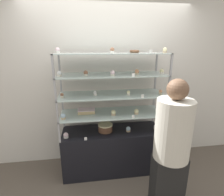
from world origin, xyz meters
The scene contains 35 objects.
ground_plane centered at (0.00, 0.00, 0.00)m, with size 20.00×20.00×0.00m, color brown.
back_wall centered at (0.00, 0.40, 1.30)m, with size 8.00×0.05×2.60m.
display_base centered at (0.00, 0.00, 0.33)m, with size 1.47×0.51×0.67m.
display_riser_lower centered at (0.00, 0.00, 0.94)m, with size 1.47×0.51×0.28m.
display_riser_middle centered at (0.00, 0.00, 1.22)m, with size 1.47×0.51×0.28m.
display_riser_upper centered at (0.00, 0.00, 1.50)m, with size 1.47×0.51×0.28m.
display_riser_top centered at (0.00, 0.00, 1.78)m, with size 1.47×0.51×0.28m.
layer_cake_centerpiece centered at (-0.10, -0.01, 0.73)m, with size 0.22×0.22×0.11m.
sheet_cake_frosted centered at (-0.37, 0.06, 0.98)m, with size 0.25×0.17×0.06m.
cupcake_0 centered at (-0.66, -0.13, 0.71)m, with size 0.07×0.07×0.08m.
cupcake_1 centered at (0.23, -0.07, 0.71)m, with size 0.07×0.07×0.08m.
cupcake_2 centered at (0.66, -0.06, 0.71)m, with size 0.07×0.07×0.08m.
price_tag_0 centered at (-0.39, -0.23, 0.69)m, with size 0.04×0.00×0.04m.
cupcake_3 centered at (-0.67, -0.13, 0.99)m, with size 0.06×0.06×0.08m.
cupcake_4 centered at (0.01, -0.09, 0.99)m, with size 0.06×0.06×0.08m.
cupcake_5 centered at (0.34, -0.09, 0.99)m, with size 0.06×0.06×0.08m.
cupcake_6 centered at (0.68, -0.05, 0.99)m, with size 0.06×0.06×0.08m.
price_tag_1 centered at (0.26, -0.23, 0.97)m, with size 0.04×0.00×0.04m.
cupcake_7 centered at (-0.67, -0.08, 1.27)m, with size 0.05×0.05×0.07m.
cupcake_8 centered at (-0.24, -0.04, 1.27)m, with size 0.05×0.05×0.07m.
cupcake_9 centered at (0.22, -0.08, 1.27)m, with size 0.05×0.05×0.07m.
cupcake_10 centered at (0.68, -0.09, 1.27)m, with size 0.05×0.05×0.07m.
price_tag_2 centered at (0.37, -0.23, 1.26)m, with size 0.04×0.00×0.04m.
cupcake_11 centered at (-0.68, -0.08, 1.55)m, with size 0.06×0.06×0.07m.
cupcake_12 centered at (-0.35, -0.07, 1.55)m, with size 0.06×0.06×0.07m.
cupcake_13 centered at (-0.01, -0.13, 1.55)m, with size 0.06×0.06×0.07m.
cupcake_14 centered at (0.33, -0.05, 1.55)m, with size 0.06×0.06×0.07m.
cupcake_15 centered at (0.69, -0.05, 1.55)m, with size 0.06×0.06×0.07m.
price_tag_3 centered at (0.24, -0.23, 1.54)m, with size 0.04×0.00×0.04m.
cupcake_16 centered at (-0.69, -0.05, 1.83)m, with size 0.05×0.05×0.07m.
cupcake_17 centered at (-0.01, -0.11, 1.83)m, with size 0.05×0.05×0.07m.
cupcake_18 centered at (0.69, -0.10, 1.83)m, with size 0.05×0.05×0.07m.
price_tag_4 centered at (0.45, -0.23, 1.82)m, with size 0.04×0.00×0.04m.
donut_glazed centered at (0.32, 0.04, 1.82)m, with size 0.13×0.13×0.04m.
customer_figure centered at (0.52, -0.84, 0.85)m, with size 0.37×0.37×1.59m.
Camera 1 is at (-0.33, -2.35, 1.89)m, focal length 28.00 mm.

